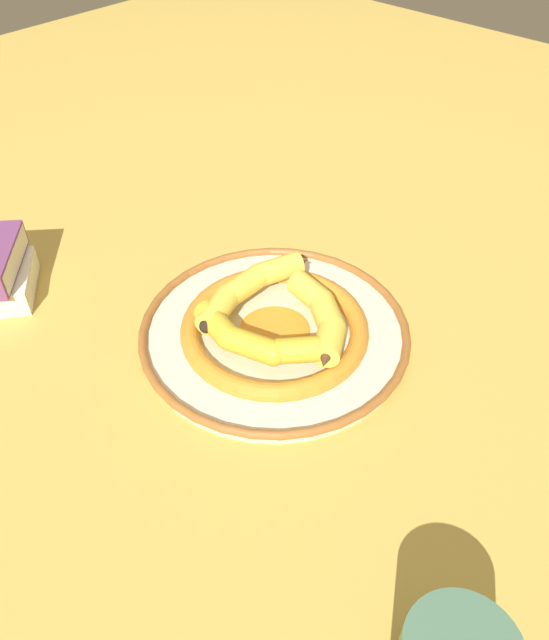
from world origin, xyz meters
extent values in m
plane|color=gold|center=(0.00, 0.00, 0.00)|extent=(2.80, 2.80, 0.00)
cylinder|color=beige|center=(0.01, 0.03, 0.01)|extent=(0.36, 0.36, 0.01)
torus|color=orange|center=(0.01, 0.03, 0.02)|extent=(0.26, 0.26, 0.03)
cylinder|color=orange|center=(0.01, 0.03, 0.02)|extent=(0.10, 0.10, 0.00)
torus|color=#995B28|center=(0.01, 0.03, 0.02)|extent=(0.37, 0.37, 0.01)
cylinder|color=yellow|center=(-0.05, 0.10, 0.05)|extent=(0.05, 0.07, 0.03)
cylinder|color=yellow|center=(-0.06, 0.04, 0.05)|extent=(0.03, 0.06, 0.03)
cylinder|color=yellow|center=(-0.05, -0.02, 0.05)|extent=(0.05, 0.07, 0.03)
sphere|color=yellow|center=(-0.06, 0.07, 0.05)|extent=(0.03, 0.03, 0.03)
sphere|color=yellow|center=(-0.06, 0.01, 0.05)|extent=(0.03, 0.03, 0.03)
cone|color=#472D19|center=(-0.04, 0.13, 0.05)|extent=(0.03, 0.04, 0.03)
sphere|color=black|center=(-0.04, -0.05, 0.05)|extent=(0.02, 0.02, 0.02)
cylinder|color=gold|center=(-0.03, -0.04, 0.05)|extent=(0.07, 0.05, 0.03)
cylinder|color=gold|center=(0.03, -0.04, 0.05)|extent=(0.07, 0.05, 0.03)
cylinder|color=gold|center=(0.08, 0.00, 0.05)|extent=(0.07, 0.07, 0.03)
sphere|color=gold|center=(0.00, -0.05, 0.05)|extent=(0.03, 0.03, 0.03)
sphere|color=gold|center=(0.06, -0.03, 0.05)|extent=(0.03, 0.03, 0.03)
cone|color=#472D19|center=(-0.06, -0.03, 0.05)|extent=(0.03, 0.03, 0.02)
sphere|color=black|center=(0.10, 0.02, 0.05)|extent=(0.02, 0.02, 0.02)
cylinder|color=yellow|center=(0.10, 0.03, 0.05)|extent=(0.06, 0.06, 0.04)
cylinder|color=yellow|center=(0.07, 0.07, 0.05)|extent=(0.06, 0.06, 0.04)
cylinder|color=yellow|center=(0.02, 0.09, 0.05)|extent=(0.06, 0.05, 0.04)
sphere|color=yellow|center=(0.09, 0.06, 0.05)|extent=(0.04, 0.04, 0.04)
sphere|color=yellow|center=(0.04, 0.09, 0.05)|extent=(0.04, 0.04, 0.04)
cone|color=#472D19|center=(0.11, 0.01, 0.05)|extent=(0.04, 0.04, 0.03)
sphere|color=black|center=(-0.01, 0.10, 0.05)|extent=(0.02, 0.02, 0.02)
camera|label=1|loc=(0.43, -0.42, 0.60)|focal=35.00mm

